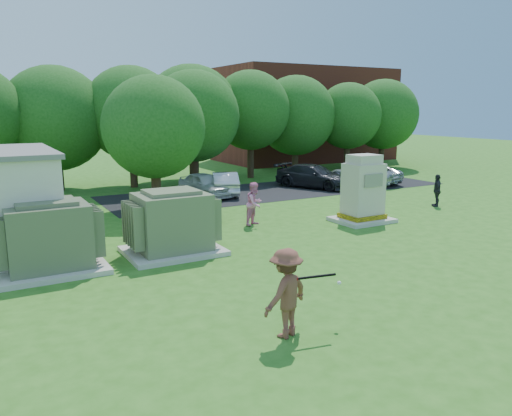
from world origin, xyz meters
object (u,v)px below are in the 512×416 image
person_at_picnic (255,204)px  person_walking_right (437,190)px  generator_cabinet (363,193)px  transformer_left (49,239)px  car_silver_b (364,174)px  transformer_right (172,224)px  car_white (205,185)px  batter (286,293)px  car_silver_a (224,183)px  picnic_table (196,214)px  car_dark (314,176)px

person_at_picnic → person_walking_right: bearing=-32.5°
generator_cabinet → person_at_picnic: (-4.16, 1.65, -0.34)m
transformer_left → car_silver_b: bearing=23.7°
transformer_right → car_white: bearing=60.5°
car_white → car_silver_b: bearing=-12.1°
transformer_left → batter: (3.63, -6.82, -0.04)m
transformer_left → person_walking_right: 17.42m
batter → generator_cabinet: bearing=-158.4°
transformer_right → person_walking_right: 13.73m
transformer_right → batter: size_ratio=1.61×
generator_cabinet → car_silver_a: 8.98m
person_walking_right → transformer_left: bearing=-47.6°
generator_cabinet → person_at_picnic: bearing=158.3°
person_at_picnic → generator_cabinet: bearing=-48.7°
picnic_table → car_white: bearing=62.8°
transformer_right → car_dark: (11.94, 8.76, -0.29)m
picnic_table → car_white: 6.46m
car_white → car_silver_a: car_white is taller
batter → car_dark: bearing=-146.8°
transformer_right → generator_cabinet: bearing=3.4°
person_at_picnic → car_white: (0.92, 6.97, -0.23)m
person_at_picnic → car_white: bearing=55.4°
transformer_right → car_dark: transformer_right is taller
generator_cabinet → car_white: size_ratio=0.74×
picnic_table → car_dark: (9.73, 5.37, 0.23)m
picnic_table → car_silver_a: (4.12, 5.83, 0.18)m
transformer_right → transformer_left: bearing=180.0°
car_white → car_silver_b: size_ratio=0.81×
transformer_right → batter: (-0.07, -6.82, -0.04)m
car_silver_a → picnic_table: bearing=76.0°
picnic_table → car_silver_a: car_silver_a is taller
car_dark → picnic_table: bearing=-176.0°
person_walking_right → generator_cabinet: bearing=-43.6°
picnic_table → generator_cabinet: bearing=-25.0°
person_at_picnic → car_dark: (7.70, 6.60, -0.19)m
car_white → car_silver_a: 1.17m
batter → car_white: bearing=-127.4°
transformer_left → car_white: 12.73m
transformer_right → car_silver_b: bearing=28.5°
transformer_left → person_walking_right: bearing=4.1°
batter → car_silver_a: size_ratio=0.49×
picnic_table → car_silver_a: size_ratio=0.44×
transformer_left → person_walking_right: size_ratio=1.95×
batter → person_at_picnic: (4.31, 8.97, -0.07)m
transformer_left → car_white: (8.87, 9.13, -0.33)m
car_silver_a → generator_cabinet: bearing=124.6°
picnic_table → car_dark: bearing=28.9°
car_white → picnic_table: bearing=-125.5°
batter → person_walking_right: batter is taller
generator_cabinet → car_silver_b: size_ratio=0.60×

